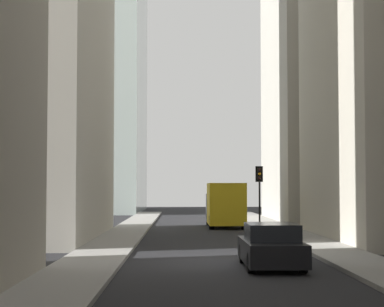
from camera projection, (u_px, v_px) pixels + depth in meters
The scene contains 7 objects.
ground_plane at pixel (224, 262), 23.33m from camera, with size 135.00×135.00×0.00m, color black.
sidewalk_right at pixel (93, 260), 23.25m from camera, with size 90.00×2.20×0.14m, color gray.
sidewalk_left at pixel (354, 260), 23.41m from camera, with size 90.00×2.20×0.14m, color gray.
building_left_far at pixel (336, 5), 52.81m from camera, with size 14.78×10.00×33.55m.
delivery_truck at pixel (225, 205), 44.06m from camera, with size 6.46×2.25×2.84m.
sedan_black at pixel (271, 247), 21.60m from camera, with size 4.30×1.78×1.42m.
traffic_light_midblock at pixel (259, 181), 47.26m from camera, with size 0.43×0.52×3.92m.
Camera 1 is at (-23.46, 1.50, 2.55)m, focal length 63.50 mm.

